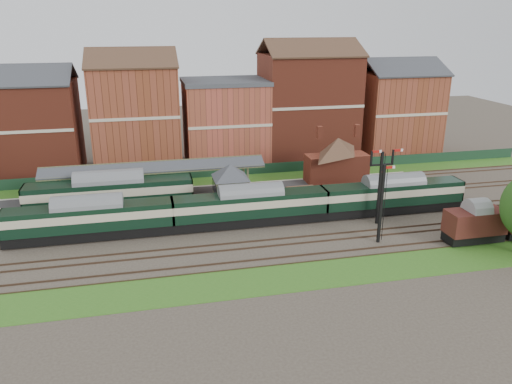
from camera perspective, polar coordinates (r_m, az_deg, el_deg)
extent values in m
plane|color=#473D33|center=(54.04, 0.89, -3.66)|extent=(160.00, 160.00, 0.00)
cube|color=#2D6619|center=(68.73, -2.22, 1.43)|extent=(90.00, 4.50, 0.06)
cube|color=#2D6619|center=(43.60, 4.61, -9.59)|extent=(90.00, 5.00, 0.06)
cube|color=#193823|center=(70.40, -2.52, 2.47)|extent=(90.00, 0.12, 1.50)
cube|color=#2D2D2D|center=(62.02, -5.71, -0.19)|extent=(55.00, 3.40, 1.00)
cube|color=#536648|center=(55.99, -2.87, -1.52)|extent=(3.40, 3.20, 2.40)
cube|color=brown|center=(55.26, -2.90, 0.61)|extent=(3.60, 3.40, 2.00)
pyramid|color=#383A3F|center=(54.71, -2.94, 2.40)|extent=(5.40, 5.40, 1.60)
cube|color=brown|center=(57.81, 4.97, -1.00)|extent=(3.00, 2.40, 2.20)
cube|color=#4C3323|center=(56.75, 5.21, 0.16)|extent=(3.20, 1.34, 0.79)
cube|color=#4C3323|center=(57.92, 4.82, 0.57)|extent=(3.20, 1.34, 0.79)
cube|color=maroon|center=(65.39, 9.18, 2.75)|extent=(8.00, 3.00, 3.50)
pyramid|color=#4C3323|center=(64.66, 9.31, 5.18)|extent=(8.10, 8.10, 2.20)
cube|color=maroon|center=(63.66, 7.23, 5.52)|extent=(0.60, 0.60, 1.60)
cube|color=maroon|center=(65.50, 11.38, 5.68)|extent=(0.60, 0.60, 1.60)
cube|color=brown|center=(60.61, -21.77, 0.22)|extent=(0.22, 0.22, 3.40)
cube|color=brown|center=(63.29, -1.43, 2.40)|extent=(0.22, 0.22, 3.40)
cube|color=#383A3F|center=(59.51, -11.47, 2.82)|extent=(26.00, 1.99, 0.90)
cube|color=#383A3F|center=(61.34, -11.52, 3.31)|extent=(26.00, 1.99, 0.90)
cube|color=brown|center=(60.32, -11.52, 3.42)|extent=(26.00, 0.20, 0.20)
cube|color=black|center=(54.38, 13.93, 0.41)|extent=(0.25, 0.25, 8.00)
cube|color=black|center=(53.63, 14.15, 3.04)|extent=(2.60, 0.18, 0.18)
cube|color=#B2140F|center=(52.97, 13.65, 4.52)|extent=(1.10, 0.08, 0.25)
cube|color=#B2140F|center=(54.06, 15.94, 4.61)|extent=(1.10, 0.08, 0.25)
cube|color=black|center=(49.73, 14.11, -1.38)|extent=(0.25, 0.25, 8.00)
cube|color=#B2140F|center=(48.84, 15.04, 2.74)|extent=(1.10, 0.08, 0.25)
cube|color=maroon|center=(76.58, -24.83, 6.52)|extent=(14.00, 10.00, 13.00)
cube|color=brown|center=(74.65, -13.55, 8.26)|extent=(12.00, 10.00, 15.00)
cube|color=#A64635|center=(75.83, -3.53, 7.76)|extent=(12.00, 10.00, 12.00)
cube|color=maroon|center=(78.53, 5.98, 9.57)|extent=(14.00, 10.00, 16.00)
cube|color=brown|center=(84.70, 15.73, 8.64)|extent=(12.00, 10.00, 13.00)
cube|color=black|center=(52.86, -18.33, -4.45)|extent=(16.41, 2.30, 1.00)
cube|color=black|center=(52.23, -18.53, -2.75)|extent=(16.41, 2.55, 2.37)
cube|color=beige|center=(52.13, -18.56, -2.46)|extent=(16.43, 2.59, 0.82)
cube|color=slate|center=(51.78, -18.68, -1.39)|extent=(16.41, 2.55, 0.55)
cube|color=black|center=(53.49, -0.60, -3.13)|extent=(16.41, 2.30, 1.00)
cube|color=black|center=(52.87, -0.61, -1.44)|extent=(16.41, 2.55, 2.37)
cube|color=beige|center=(52.78, -0.61, -1.15)|extent=(16.43, 2.59, 0.82)
cube|color=slate|center=(52.42, -0.61, -0.09)|extent=(16.41, 2.55, 0.55)
cube|color=black|center=(58.89, 15.22, -1.70)|extent=(16.41, 2.30, 1.00)
cube|color=black|center=(58.33, 15.36, -0.15)|extent=(16.41, 2.55, 2.37)
cube|color=beige|center=(58.23, 15.39, 0.11)|extent=(16.43, 2.59, 0.82)
cube|color=slate|center=(57.92, 15.48, 1.08)|extent=(16.41, 2.55, 0.55)
cube|color=black|center=(58.70, -16.15, -1.80)|extent=(18.24, 2.55, 1.11)
cube|color=black|center=(58.07, -16.31, -0.07)|extent=(18.24, 2.84, 2.63)
cube|color=beige|center=(57.98, -16.34, 0.23)|extent=(18.26, 2.88, 0.91)
cube|color=slate|center=(57.63, -16.45, 1.31)|extent=(18.24, 2.84, 0.61)
cube|color=black|center=(54.05, 23.54, -4.67)|extent=(5.76, 2.12, 0.86)
cube|color=#4C1519|center=(53.47, 23.76, -3.11)|extent=(5.76, 2.49, 2.30)
cube|color=gray|center=(53.04, 23.94, -1.84)|extent=(5.76, 2.49, 0.42)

